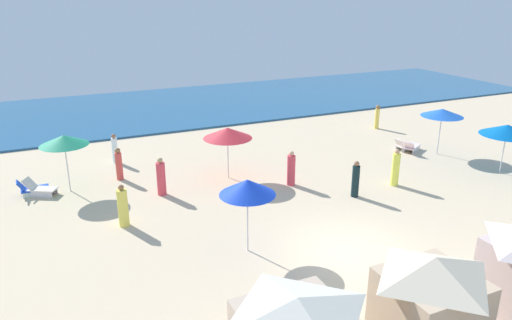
# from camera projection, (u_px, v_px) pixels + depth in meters

# --- Properties ---
(ground_plane) EXTENTS (60.00, 60.00, 0.00)m
(ground_plane) POSITION_uv_depth(u_px,v_px,m) (348.00, 253.00, 15.97)
(ground_plane) COLOR beige
(ocean) EXTENTS (60.00, 13.59, 0.12)m
(ocean) POSITION_uv_depth(u_px,v_px,m) (169.00, 107.00, 35.88)
(ocean) COLOR #245984
(ocean) RESTS_ON ground_plane
(cabana_1) EXTENTS (2.20, 2.09, 2.83)m
(cabana_1) POSITION_uv_depth(u_px,v_px,m) (429.00, 310.00, 10.78)
(cabana_1) COLOR #D0AF8B
(cabana_1) RESTS_ON ground_plane
(umbrella_0) EXTENTS (2.16, 2.16, 2.47)m
(umbrella_0) POSITION_uv_depth(u_px,v_px,m) (442.00, 113.00, 24.92)
(umbrella_0) COLOR silver
(umbrella_0) RESTS_ON ground_plane
(lounge_chair_0_0) EXTENTS (1.39, 0.59, 0.69)m
(lounge_chair_0_0) POSITION_uv_depth(u_px,v_px,m) (406.00, 145.00, 26.25)
(lounge_chair_0_0) COLOR silver
(lounge_chair_0_0) RESTS_ON ground_plane
(lounge_chair_0_1) EXTENTS (1.50, 1.18, 0.70)m
(lounge_chair_0_1) POSITION_uv_depth(u_px,v_px,m) (411.00, 147.00, 25.96)
(lounge_chair_0_1) COLOR silver
(lounge_chair_0_1) RESTS_ON ground_plane
(umbrella_1) EXTENTS (1.85, 1.85, 2.57)m
(umbrella_1) POSITION_uv_depth(u_px,v_px,m) (247.00, 187.00, 15.35)
(umbrella_1) COLOR silver
(umbrella_1) RESTS_ON ground_plane
(umbrella_2) EXTENTS (2.42, 2.42, 2.39)m
(umbrella_2) POSITION_uv_depth(u_px,v_px,m) (507.00, 130.00, 22.27)
(umbrella_2) COLOR silver
(umbrella_2) RESTS_ON ground_plane
(umbrella_3) EXTENTS (2.03, 2.03, 2.54)m
(umbrella_3) POSITION_uv_depth(u_px,v_px,m) (64.00, 140.00, 20.14)
(umbrella_3) COLOR silver
(umbrella_3) RESTS_ON ground_plane
(lounge_chair_3_0) EXTENTS (1.43, 1.13, 0.75)m
(lounge_chair_3_0) POSITION_uv_depth(u_px,v_px,m) (40.00, 189.00, 20.39)
(lounge_chair_3_0) COLOR silver
(lounge_chair_3_0) RESTS_ON ground_plane
(lounge_chair_3_1) EXTENTS (1.25, 0.65, 0.70)m
(lounge_chair_3_1) POSITION_uv_depth(u_px,v_px,m) (32.00, 189.00, 20.43)
(lounge_chair_3_1) COLOR silver
(lounge_chair_3_1) RESTS_ON ground_plane
(umbrella_4) EXTENTS (2.24, 2.24, 2.42)m
(umbrella_4) POSITION_uv_depth(u_px,v_px,m) (228.00, 133.00, 21.68)
(umbrella_4) COLOR silver
(umbrella_4) RESTS_ON ground_plane
(beachgoer_0) EXTENTS (0.51, 0.51, 1.59)m
(beachgoer_0) POSITION_uv_depth(u_px,v_px,m) (291.00, 169.00, 21.35)
(beachgoer_0) COLOR #DD4150
(beachgoer_0) RESTS_ON ground_plane
(beachgoer_1) EXTENTS (0.40, 0.40, 1.52)m
(beachgoer_1) POSITION_uv_depth(u_px,v_px,m) (377.00, 117.00, 30.18)
(beachgoer_1) COLOR #F9D955
(beachgoer_1) RESTS_ON ground_plane
(beachgoer_2) EXTENTS (0.49, 0.49, 1.67)m
(beachgoer_2) POSITION_uv_depth(u_px,v_px,m) (161.00, 178.00, 20.31)
(beachgoer_2) COLOR #E24250
(beachgoer_2) RESTS_ON ground_plane
(beachgoer_3) EXTENTS (0.30, 0.30, 1.51)m
(beachgoer_3) POSITION_uv_depth(u_px,v_px,m) (115.00, 149.00, 24.15)
(beachgoer_3) COLOR white
(beachgoer_3) RESTS_ON ground_plane
(beachgoer_4) EXTENTS (0.47, 0.47, 1.70)m
(beachgoer_4) POSITION_uv_depth(u_px,v_px,m) (396.00, 169.00, 21.29)
(beachgoer_4) COLOR #F0F453
(beachgoer_4) RESTS_ON ground_plane
(beachgoer_5) EXTENTS (0.44, 0.44, 1.59)m
(beachgoer_5) POSITION_uv_depth(u_px,v_px,m) (356.00, 180.00, 20.12)
(beachgoer_5) COLOR #13262B
(beachgoer_5) RESTS_ON ground_plane
(beachgoer_6) EXTENTS (0.33, 0.33, 1.53)m
(beachgoer_6) POSITION_uv_depth(u_px,v_px,m) (119.00, 164.00, 21.96)
(beachgoer_6) COLOR #DB4A42
(beachgoer_6) RESTS_ON ground_plane
(beachgoer_7) EXTENTS (0.51, 0.51, 1.64)m
(beachgoer_7) POSITION_uv_depth(u_px,v_px,m) (123.00, 207.00, 17.58)
(beachgoer_7) COLOR #EEDC56
(beachgoer_7) RESTS_ON ground_plane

